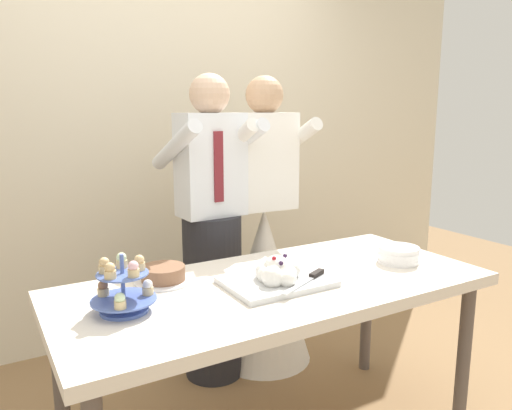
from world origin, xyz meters
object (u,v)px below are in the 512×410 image
object	(u,v)px
dessert_table	(276,299)
cupcake_stand	(123,288)
person_groom	(212,246)
round_cake	(163,275)
main_cake_tray	(277,275)
plate_stack	(398,255)
person_bride	(264,265)

from	to	relation	value
dessert_table	cupcake_stand	world-z (taller)	cupcake_stand
person_groom	dessert_table	bearing A→B (deg)	-93.57
dessert_table	round_cake	world-z (taller)	round_cake
main_cake_tray	person_groom	xyz separation A→B (m)	(0.06, 0.75, -0.07)
plate_stack	round_cake	xyz separation A→B (m)	(-1.04, 0.30, -0.01)
plate_stack	cupcake_stand	bearing A→B (deg)	176.47
dessert_table	cupcake_stand	distance (m)	0.65
round_cake	main_cake_tray	bearing A→B (deg)	-33.98
round_cake	person_groom	bearing A→B (deg)	47.07
main_cake_tray	round_cake	world-z (taller)	main_cake_tray
cupcake_stand	person_groom	xyz separation A→B (m)	(0.67, 0.70, -0.12)
dessert_table	cupcake_stand	size ratio (longest dim) A/B	7.83
main_cake_tray	person_groom	bearing A→B (deg)	85.43
person_groom	plate_stack	bearing A→B (deg)	-53.00
dessert_table	main_cake_tray	bearing A→B (deg)	-115.40
dessert_table	plate_stack	size ratio (longest dim) A/B	9.51
plate_stack	person_bride	size ratio (longest dim) A/B	0.11
dessert_table	plate_stack	world-z (taller)	plate_stack
cupcake_stand	person_bride	size ratio (longest dim) A/B	0.14
main_cake_tray	person_groom	size ratio (longest dim) A/B	0.25
main_cake_tray	round_cake	distance (m)	0.47
plate_stack	person_groom	size ratio (longest dim) A/B	0.11
main_cake_tray	plate_stack	xyz separation A→B (m)	(0.65, -0.04, -0.00)
cupcake_stand	main_cake_tray	world-z (taller)	cupcake_stand
round_cake	person_groom	distance (m)	0.66
dessert_table	main_cake_tray	world-z (taller)	main_cake_tray
plate_stack	round_cake	world-z (taller)	plate_stack
round_cake	person_bride	bearing A→B (deg)	32.32
main_cake_tray	plate_stack	world-z (taller)	main_cake_tray
plate_stack	dessert_table	bearing A→B (deg)	173.93
round_cake	plate_stack	bearing A→B (deg)	-16.03
main_cake_tray	dessert_table	bearing A→B (deg)	64.60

